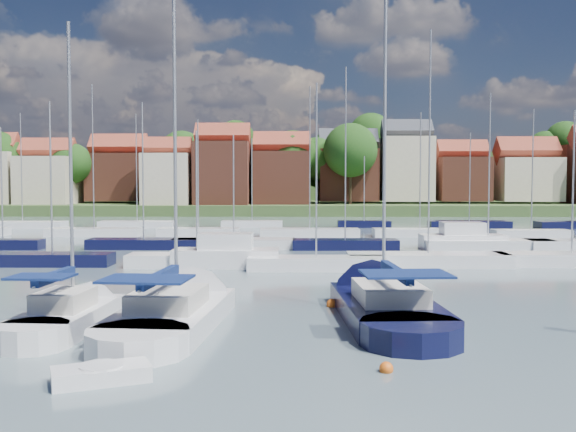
{
  "coord_description": "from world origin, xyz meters",
  "views": [
    {
      "loc": [
        -0.74,
        -22.3,
        5.61
      ],
      "look_at": [
        -1.13,
        14.0,
        3.71
      ],
      "focal_mm": 40.0,
      "sensor_mm": 36.0,
      "label": 1
    }
  ],
  "objects": [
    {
      "name": "ground",
      "position": [
        0.0,
        40.0,
        0.0
      ],
      "size": [
        260.0,
        260.0,
        0.0
      ],
      "primitive_type": "plane",
      "color": "#46575F",
      "rests_on": "ground"
    },
    {
      "name": "sailboat_left",
      "position": [
        -9.35,
        2.81,
        0.37
      ],
      "size": [
        3.01,
        9.4,
        12.71
      ],
      "rotation": [
        0.0,
        0.0,
        1.51
      ],
      "color": "white",
      "rests_on": "ground"
    },
    {
      "name": "sailboat_centre",
      "position": [
        -5.35,
        4.1,
        0.35
      ],
      "size": [
        4.51,
        13.23,
        17.58
      ],
      "rotation": [
        0.0,
        0.0,
        1.49
      ],
      "color": "white",
      "rests_on": "ground"
    },
    {
      "name": "sailboat_navy",
      "position": [
        2.91,
        5.8,
        0.34
      ],
      "size": [
        4.42,
        13.92,
        18.92
      ],
      "rotation": [
        0.0,
        0.0,
        1.63
      ],
      "color": "black",
      "rests_on": "ground"
    },
    {
      "name": "tender",
      "position": [
        -6.19,
        -4.61,
        0.22
      ],
      "size": [
        2.94,
        2.18,
        0.58
      ],
      "rotation": [
        0.0,
        0.0,
        0.4
      ],
      "color": "white",
      "rests_on": "ground"
    },
    {
      "name": "buoy_c",
      "position": [
        -4.83,
        -1.58,
        0.0
      ],
      "size": [
        0.51,
        0.51,
        0.51
      ],
      "primitive_type": "sphere",
      "color": "#D85914",
      "rests_on": "ground"
    },
    {
      "name": "buoy_d",
      "position": [
        1.97,
        -3.56,
        0.0
      ],
      "size": [
        0.42,
        0.42,
        0.42
      ],
      "primitive_type": "sphere",
      "color": "#D85914",
      "rests_on": "ground"
    },
    {
      "name": "buoy_e",
      "position": [
        0.95,
        6.43,
        0.0
      ],
      "size": [
        0.52,
        0.52,
        0.52
      ],
      "primitive_type": "sphere",
      "color": "#D85914",
      "rests_on": "ground"
    },
    {
      "name": "marina_field",
      "position": [
        1.91,
        35.15,
        0.43
      ],
      "size": [
        79.62,
        41.41,
        15.93
      ],
      "color": "white",
      "rests_on": "ground"
    },
    {
      "name": "far_shore_town",
      "position": [
        2.23,
        132.67,
        4.61
      ],
      "size": [
        212.46,
        90.0,
        22.27
      ],
      "color": "#395329",
      "rests_on": "ground"
    }
  ]
}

